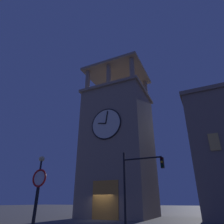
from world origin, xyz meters
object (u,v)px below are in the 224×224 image
Objects in this scene: clocktower at (119,146)px; traffic_signal_near at (137,177)px; street_lamp at (39,176)px; no_horn_sign at (39,184)px.

traffic_signal_near is at bearing 119.49° from clocktower.
street_lamp is at bearing 18.22° from traffic_signal_near.
clocktower is 7.64× the size of no_horn_sign.
traffic_signal_near is at bearing -105.49° from no_horn_sign.
no_horn_sign is at bearing 74.51° from traffic_signal_near.
clocktower is 4.48× the size of traffic_signal_near.
traffic_signal_near is 7.59m from street_lamp.
traffic_signal_near reaches higher than no_horn_sign.
clocktower reaches higher than traffic_signal_near.
traffic_signal_near is at bearing -161.78° from street_lamp.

